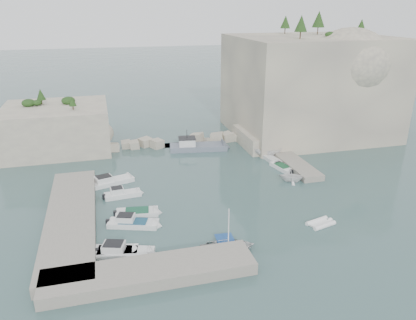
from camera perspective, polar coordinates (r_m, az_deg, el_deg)
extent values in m
plane|color=#3F5E5E|center=(48.64, 1.83, -5.74)|extent=(400.00, 400.00, 0.00)
cube|color=beige|center=(75.00, 13.99, 10.04)|extent=(26.00, 22.00, 17.00)
cube|color=beige|center=(68.08, 8.02, 3.09)|extent=(8.00, 10.00, 2.50)
cube|color=beige|center=(69.47, -20.46, 4.26)|extent=(16.00, 14.00, 7.00)
cube|color=#9E9689|center=(46.03, -18.71, -7.80)|extent=(5.00, 24.00, 1.10)
cube|color=#9E9689|center=(36.12, -8.10, -15.34)|extent=(18.00, 4.00, 1.10)
cube|color=#9E9689|center=(61.69, 11.23, 0.16)|extent=(3.00, 16.00, 0.80)
cube|color=beige|center=(68.03, -4.29, 2.74)|extent=(28.00, 3.00, 1.40)
imported|color=white|center=(39.43, 2.85, -12.67)|extent=(5.39, 4.02, 1.07)
imported|color=white|center=(54.99, 11.65, -2.93)|extent=(4.25, 4.01, 1.78)
imported|color=white|center=(63.24, 8.27, 0.49)|extent=(4.78, 3.22, 1.73)
cylinder|color=white|center=(38.04, 2.92, -9.36)|extent=(0.10, 0.10, 4.20)
cone|color=#1E4219|center=(67.10, 12.98, 18.22)|extent=(1.96, 1.96, 2.45)
cone|color=#1E4219|center=(78.80, 15.32, 18.58)|extent=(2.24, 2.24, 2.80)
cone|color=#1E4219|center=(75.01, 20.77, 17.32)|extent=(1.57, 1.57, 1.96)
cone|color=#1E4219|center=(79.19, 10.85, 18.55)|extent=(1.79, 1.79, 2.24)
cone|color=#1E4219|center=(70.49, -22.48, 8.53)|extent=(1.40, 1.40, 1.75)
cone|color=#1E4219|center=(65.18, -18.55, 7.85)|extent=(1.12, 1.12, 1.40)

